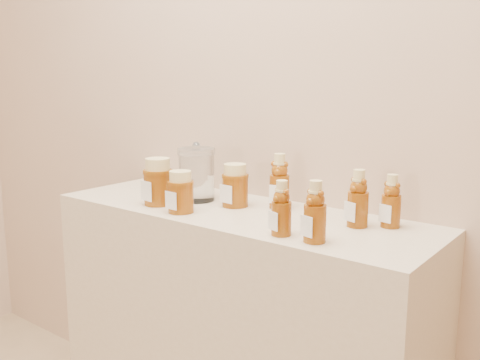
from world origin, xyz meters
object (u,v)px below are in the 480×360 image
Objects in this scene: bear_bottle_front_left at (282,204)px; honey_jar_left at (158,182)px; display_table at (237,349)px; bear_bottle_back_left at (279,177)px; glass_canister at (197,172)px.

bear_bottle_front_left reaches higher than honey_jar_left.
bear_bottle_back_left reaches higher than display_table.
bear_bottle_front_left is 0.86× the size of glass_canister.
glass_canister reaches higher than honey_jar_left.
bear_bottle_back_left is 0.37m from honey_jar_left.
glass_canister reaches higher than bear_bottle_front_left.
display_table is at bearing 29.54° from honey_jar_left.
bear_bottle_front_left is 0.45m from glass_canister.
bear_bottle_back_left is 0.28m from bear_bottle_front_left.
display_table is at bearing -146.92° from bear_bottle_back_left.
display_table is 0.58m from honey_jar_left.
bear_bottle_front_left is 0.48m from honey_jar_left.
display_table is at bearing 169.13° from bear_bottle_front_left.
display_table is 0.60m from bear_bottle_front_left.
bear_bottle_back_left is 0.28m from glass_canister.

